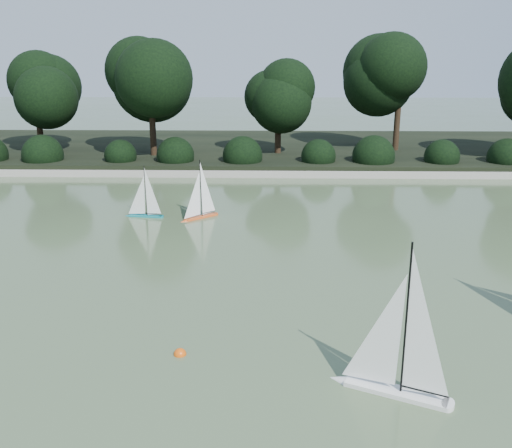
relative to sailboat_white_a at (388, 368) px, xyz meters
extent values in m
plane|color=#394B2D|center=(-1.98, 1.94, -0.29)|extent=(80.00, 80.00, 0.00)
cube|color=gray|center=(-1.98, 10.94, -0.20)|extent=(40.00, 0.35, 0.18)
cube|color=black|center=(-1.98, 14.94, -0.14)|extent=(40.00, 8.00, 0.30)
cylinder|color=black|center=(-8.98, 13.74, 0.40)|extent=(0.20, 0.20, 1.37)
sphere|color=black|center=(-8.98, 13.74, 2.09)|extent=(2.24, 2.24, 2.24)
cylinder|color=black|center=(-4.98, 12.84, 0.54)|extent=(0.20, 0.20, 1.66)
sphere|color=black|center=(-4.98, 12.84, 2.57)|extent=(2.66, 2.66, 2.66)
cylinder|color=black|center=(-0.98, 13.34, 0.34)|extent=(0.20, 0.20, 1.26)
sphere|color=black|center=(-0.98, 13.34, 1.92)|extent=(2.10, 2.10, 2.10)
cylinder|color=black|center=(3.02, 14.04, 0.58)|extent=(0.20, 0.20, 1.73)
sphere|color=black|center=(3.02, 14.04, 2.70)|extent=(2.80, 2.80, 2.80)
sphere|color=black|center=(-7.98, 11.84, 0.16)|extent=(1.10, 1.10, 1.10)
sphere|color=black|center=(-5.98, 11.84, 0.16)|extent=(1.10, 1.10, 1.10)
sphere|color=black|center=(-3.98, 11.84, 0.16)|extent=(1.10, 1.10, 1.10)
sphere|color=black|center=(-1.98, 11.84, 0.16)|extent=(1.10, 1.10, 1.10)
sphere|color=black|center=(0.02, 11.84, 0.16)|extent=(1.10, 1.10, 1.10)
sphere|color=black|center=(2.02, 11.84, 0.16)|extent=(1.10, 1.10, 1.10)
sphere|color=black|center=(4.02, 11.84, 0.16)|extent=(1.10, 1.10, 1.10)
sphere|color=black|center=(6.02, 11.84, 0.16)|extent=(1.10, 1.10, 1.10)
cube|color=white|center=(0.09, -0.04, -0.23)|extent=(1.06, 0.65, 0.11)
cone|color=white|center=(-0.47, 0.22, -0.23)|extent=(0.28, 0.28, 0.21)
cylinder|color=white|center=(0.58, -0.27, -0.23)|extent=(0.17, 0.17, 0.11)
cylinder|color=black|center=(0.14, -0.07, 0.65)|extent=(0.03, 0.03, 1.66)
cylinder|color=black|center=(0.35, -0.16, -0.11)|extent=(0.45, 0.22, 0.02)
cube|color=#D6521E|center=(-2.75, 6.61, -0.25)|extent=(0.69, 0.66, 0.08)
cone|color=#D6521E|center=(-3.09, 6.30, -0.25)|extent=(0.23, 0.23, 0.16)
cylinder|color=#D6521E|center=(-2.45, 6.88, -0.25)|extent=(0.14, 0.14, 0.08)
cylinder|color=black|center=(-2.72, 6.64, 0.41)|extent=(0.02, 0.02, 1.24)
cylinder|color=black|center=(-2.59, 6.76, -0.16)|extent=(0.28, 0.26, 0.01)
cube|color=#15777F|center=(-3.97, 6.67, -0.25)|extent=(0.73, 0.23, 0.07)
cone|color=#15777F|center=(-4.38, 6.72, -0.25)|extent=(0.16, 0.16, 0.14)
cylinder|color=#15777F|center=(-3.61, 6.62, -0.25)|extent=(0.10, 0.10, 0.07)
cylinder|color=black|center=(-3.93, 6.66, 0.34)|extent=(0.02, 0.02, 1.12)
cylinder|color=black|center=(-3.78, 6.64, -0.17)|extent=(0.33, 0.05, 0.01)
sphere|color=#E8530C|center=(-2.31, 0.72, -0.29)|extent=(0.15, 0.15, 0.15)
camera|label=1|loc=(-1.26, -5.32, 3.17)|focal=40.00mm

